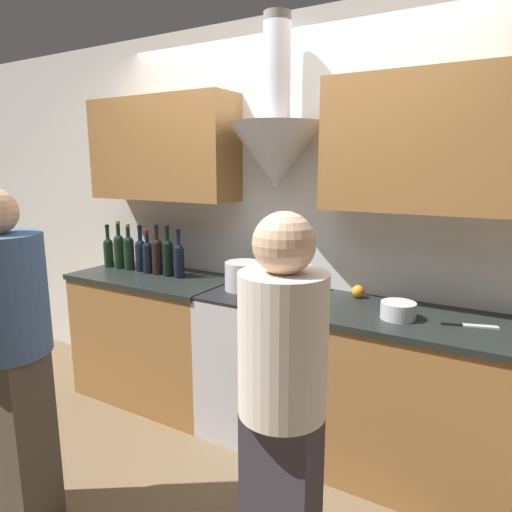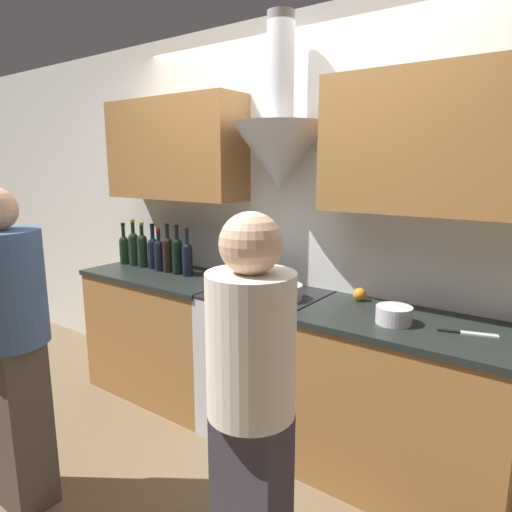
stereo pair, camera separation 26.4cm
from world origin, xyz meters
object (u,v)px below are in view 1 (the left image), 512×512
Objects in this scene: wine_bottle_7 at (179,259)px; stock_pot at (244,276)px; stove_range at (264,362)px; orange_fruit at (358,291)px; wine_bottle_1 at (119,249)px; wine_bottle_2 at (129,251)px; wine_bottle_4 at (148,255)px; wine_bottle_3 at (141,253)px; wine_bottle_5 at (157,254)px; wine_bottle_6 at (168,256)px; saucepan at (398,310)px; wine_bottle_0 at (108,250)px; mixing_bowl at (284,291)px; person_foreground_right at (282,401)px; person_foreground_left at (8,349)px.

wine_bottle_7 reaches higher than stock_pot.
stove_range is 12.17× the size of orange_fruit.
wine_bottle_1 is at bearing 179.81° from wine_bottle_7.
wine_bottle_2 is 1.08× the size of wine_bottle_4.
wine_bottle_1 is 0.21m from wine_bottle_3.
wine_bottle_2 reaches higher than wine_bottle_7.
wine_bottle_1 is at bearing -176.56° from wine_bottle_3.
wine_bottle_4 is 0.09m from wine_bottle_5.
wine_bottle_6 is (0.38, -0.00, 0.00)m from wine_bottle_2.
wine_bottle_3 is (0.21, 0.01, -0.01)m from wine_bottle_1.
wine_bottle_4 is at bearing 178.04° from stock_pot.
wine_bottle_5 reaches higher than wine_bottle_3.
wine_bottle_2 is 1.94× the size of saucepan.
stove_range is at bearing -2.06° from wine_bottle_1.
stock_pot is (1.24, -0.03, -0.04)m from wine_bottle_0.
wine_bottle_4 is 1.15m from mixing_bowl.
wine_bottle_6 is 0.10m from wine_bottle_7.
wine_bottle_0 is 2.30m from person_foreground_right.
mixing_bowl is 0.14× the size of person_foreground_left.
wine_bottle_2 is at bearing 150.02° from person_foreground_right.
wine_bottle_1 is 0.30m from wine_bottle_4.
wine_bottle_6 reaches higher than wine_bottle_2.
wine_bottle_3 reaches higher than wine_bottle_4.
stove_range is 2.56× the size of wine_bottle_6.
wine_bottle_4 is at bearing 176.86° from saucepan.
person_foreground_left reaches higher than wine_bottle_7.
saucepan is 1.88m from person_foreground_left.
wine_bottle_2 is at bearing 179.40° from wine_bottle_5.
wine_bottle_2 reaches higher than orange_fruit.
person_foreground_right is at bearing -100.84° from saucepan.
person_foreground_right is at bearing 10.65° from person_foreground_left.
wine_bottle_1 is (0.11, 0.01, 0.02)m from wine_bottle_0.
wine_bottle_0 is 1.37× the size of stock_pot.
wine_bottle_1 reaches higher than wine_bottle_6.
wine_bottle_5 is 0.22× the size of person_foreground_left.
wine_bottle_0 is 0.90× the size of wine_bottle_1.
wine_bottle_6 reaches higher than saucepan.
wine_bottle_3 is 2.04m from person_foreground_right.
wine_bottle_5 is 1.50× the size of stock_pot.
saucepan is (1.73, -0.11, -0.10)m from wine_bottle_5.
wine_bottle_3 is at bearing 148.20° from person_foreground_right.
person_foreground_right reaches higher than wine_bottle_4.
stove_range is 1.01m from wine_bottle_6.
wine_bottle_0 is at bearing 177.36° from saucepan.
saucepan is at bearing -3.14° from wine_bottle_4.
wine_bottle_2 is 1.35m from mixing_bowl.
stock_pot is at bearing 128.02° from person_foreground_right.
wine_bottle_5 is 1.61× the size of mixing_bowl.
saucepan is at bearing -4.16° from stock_pot.
stock_pot is (0.56, -0.04, -0.05)m from wine_bottle_7.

